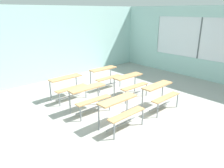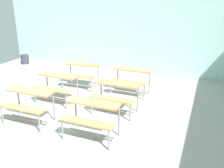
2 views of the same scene
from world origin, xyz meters
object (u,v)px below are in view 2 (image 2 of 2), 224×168
Objects in this scene: desk_bench_r2c1 at (131,76)px; trash_bin at (25,59)px; desk_bench_r1c1 at (115,91)px; desk_bench_r1c0 at (56,82)px; desk_bench_r0c1 at (91,112)px; desk_bench_r2c0 at (80,70)px; desk_bench_r0c0 at (28,99)px.

desk_bench_r2c1 is 2.84× the size of trash_bin.
desk_bench_r2c1 is (-0.02, 1.29, 0.00)m from desk_bench_r1c1.
desk_bench_r1c0 and desk_bench_r1c1 have the same top height.
desk_bench_r1c1 is 1.01× the size of desk_bench_r2c1.
desk_bench_r0c1 and desk_bench_r2c0 have the same top height.
desk_bench_r2c1 is at bearing -16.70° from trash_bin.
desk_bench_r0c0 and desk_bench_r1c0 have the same top height.
desk_bench_r0c1 is 0.99× the size of desk_bench_r1c1.
desk_bench_r2c0 is at bearing 144.27° from desk_bench_r1c1.
desk_bench_r1c0 is at bearing 143.28° from desk_bench_r0c1.
desk_bench_r0c0 is at bearing -84.97° from desk_bench_r1c0.
desk_bench_r1c1 is 2.08m from desk_bench_r2c0.
trash_bin is (-3.64, 1.62, -0.37)m from desk_bench_r2c0.
desk_bench_r0c1 is at bearing -57.73° from desk_bench_r2c0.
desk_bench_r1c0 is 1.00× the size of desk_bench_r1c1.
desk_bench_r0c0 is 5.50m from trash_bin.
desk_bench_r0c0 is at bearing 178.70° from desk_bench_r0c1.
trash_bin is at bearing 164.09° from desk_bench_r2c1.
desk_bench_r1c1 is at bearing -38.16° from desk_bench_r2c0.
desk_bench_r2c0 is 2.85× the size of trash_bin.
desk_bench_r0c1 and desk_bench_r1c1 have the same top height.
desk_bench_r2c1 is at bearing 38.96° from desk_bench_r1c0.
desk_bench_r0c0 is 0.99× the size of desk_bench_r1c0.
desk_bench_r0c0 and desk_bench_r0c1 have the same top height.
desk_bench_r2c0 is (-0.04, 2.46, 0.00)m from desk_bench_r0c0.
desk_bench_r1c0 and desk_bench_r2c0 have the same top height.
desk_bench_r2c0 reaches higher than trash_bin.
desk_bench_r2c1 is (1.68, 1.29, 0.00)m from desk_bench_r1c0.
desk_bench_r0c1 is 2.97m from desk_bench_r2c0.
desk_bench_r0c0 is 2.96m from desk_bench_r2c1.
desk_bench_r0c1 is at bearing -1.58° from desk_bench_r0c0.
desk_bench_r1c1 is 1.00× the size of desk_bench_r2c0.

